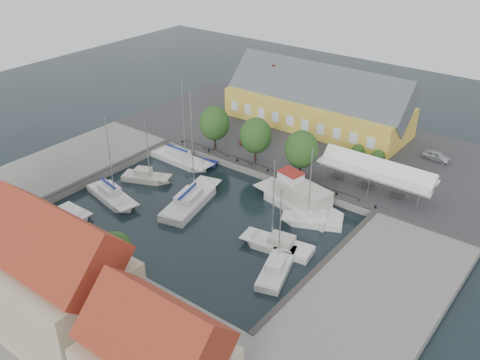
# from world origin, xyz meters

# --- Properties ---
(ground) EXTENTS (140.00, 140.00, 0.00)m
(ground) POSITION_xyz_m (0.00, 0.00, 0.00)
(ground) COLOR black
(ground) RESTS_ON ground
(north_quay) EXTENTS (56.00, 26.00, 1.00)m
(north_quay) POSITION_xyz_m (0.00, 23.00, 0.50)
(north_quay) COLOR #2D2D30
(north_quay) RESTS_ON ground
(west_quay) EXTENTS (12.00, 24.00, 1.00)m
(west_quay) POSITION_xyz_m (-22.00, -2.00, 0.50)
(west_quay) COLOR slate
(west_quay) RESTS_ON ground
(east_quay) EXTENTS (12.00, 24.00, 1.00)m
(east_quay) POSITION_xyz_m (22.00, -2.00, 0.50)
(east_quay) COLOR slate
(east_quay) RESTS_ON ground
(south_bank) EXTENTS (56.00, 14.00, 1.00)m
(south_bank) POSITION_xyz_m (0.00, -21.00, 0.50)
(south_bank) COLOR slate
(south_bank) RESTS_ON ground
(quay_edge_fittings) EXTENTS (56.00, 24.72, 0.40)m
(quay_edge_fittings) POSITION_xyz_m (0.02, 4.75, 1.06)
(quay_edge_fittings) COLOR #383533
(quay_edge_fittings) RESTS_ON north_quay
(warehouse) EXTENTS (28.56, 14.00, 9.55)m
(warehouse) POSITION_xyz_m (-2.60, 28.36, 4.43)
(warehouse) COLOR gold
(warehouse) RESTS_ON north_quay
(tent_canopy) EXTENTS (14.00, 4.00, 2.83)m
(tent_canopy) POSITION_xyz_m (14.00, 14.50, 3.68)
(tent_canopy) COLOR white
(tent_canopy) RESTS_ON north_quay
(quay_trees) EXTENTS (18.20, 4.20, 6.30)m
(quay_trees) POSITION_xyz_m (-2.00, 12.00, 4.88)
(quay_trees) COLOR black
(quay_trees) RESTS_ON north_quay
(car_silver) EXTENTS (3.94, 1.86, 1.30)m
(car_silver) POSITION_xyz_m (17.15, 27.25, 1.65)
(car_silver) COLOR #AAADB2
(car_silver) RESTS_ON north_quay
(car_red) EXTENTS (3.68, 5.02, 1.58)m
(car_red) POSITION_xyz_m (-7.14, 17.25, 1.79)
(car_red) COLOR maroon
(car_red) RESTS_ON north_quay
(center_sailboat) EXTENTS (5.45, 10.90, 14.26)m
(center_sailboat) POSITION_xyz_m (-2.63, -0.32, 0.36)
(center_sailboat) COLOR silver
(center_sailboat) RESTS_ON ground
(trawler) EXTENTS (12.14, 5.82, 5.00)m
(trawler) POSITION_xyz_m (8.08, 6.90, 1.02)
(trawler) COLOR silver
(trawler) RESTS_ON ground
(east_boat_a) EXTENTS (7.10, 4.93, 9.94)m
(east_boat_a) POSITION_xyz_m (11.23, 4.99, 0.26)
(east_boat_a) COLOR silver
(east_boat_a) RESTS_ON ground
(east_boat_b) EXTENTS (8.10, 3.75, 10.76)m
(east_boat_b) POSITION_xyz_m (10.72, -1.38, 0.26)
(east_boat_b) COLOR silver
(east_boat_b) RESTS_ON ground
(east_boat_c) EXTENTS (4.45, 7.71, 9.68)m
(east_boat_c) POSITION_xyz_m (12.71, -4.80, 0.26)
(east_boat_c) COLOR silver
(east_boat_c) RESTS_ON ground
(west_boat_a) EXTENTS (9.92, 3.12, 12.80)m
(west_boat_a) POSITION_xyz_m (-11.43, 7.43, 0.27)
(west_boat_a) COLOR silver
(west_boat_a) RESTS_ON ground
(west_boat_b) EXTENTS (6.64, 4.47, 9.00)m
(west_boat_b) POSITION_xyz_m (-11.41, 0.74, 0.26)
(west_boat_b) COLOR #B8B3A5
(west_boat_b) RESTS_ON ground
(west_boat_d) EXTENTS (8.94, 4.34, 11.55)m
(west_boat_d) POSITION_xyz_m (-11.22, -5.11, 0.27)
(west_boat_d) COLOR silver
(west_boat_d) RESTS_ON ground
(launch_sw) EXTENTS (4.77, 1.84, 0.98)m
(launch_sw) POSITION_xyz_m (-12.01, -10.09, 0.09)
(launch_sw) COLOR silver
(launch_sw) RESTS_ON ground
(launch_nw) EXTENTS (4.19, 2.44, 0.88)m
(launch_nw) POSITION_xyz_m (-8.53, 8.72, 0.09)
(launch_nw) COLOR navy
(launch_nw) RESTS_ON ground
(townhouses) EXTENTS (36.30, 8.50, 12.00)m
(townhouses) POSITION_xyz_m (1.93, -23.24, 5.82)
(townhouses) COLOR #C4B297
(townhouses) RESTS_ON south_bank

